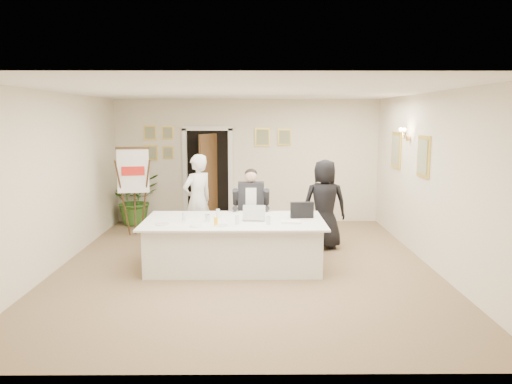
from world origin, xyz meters
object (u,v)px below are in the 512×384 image
object	(u,v)px
flip_chart	(134,196)
steel_jug	(207,218)
oj_glass	(216,222)
laptop	(254,211)
paper_stack	(291,222)
standing_man	(198,201)
seated_man	(251,209)
standing_woman	(324,204)
potted_palm	(135,199)
laptop_bag	(302,210)
conference_table	(234,243)

from	to	relation	value
flip_chart	steel_jug	world-z (taller)	flip_chart
oj_glass	laptop	bearing A→B (deg)	38.40
paper_stack	laptop	bearing A→B (deg)	157.40
standing_man	oj_glass	size ratio (longest dim) A/B	13.32
flip_chart	paper_stack	xyz separation A→B (m)	(2.99, -2.36, -0.03)
flip_chart	standing_man	xyz separation A→B (m)	(1.38, -0.85, 0.04)
seated_man	standing_woman	size ratio (longest dim) A/B	0.91
standing_woman	steel_jug	world-z (taller)	standing_woman
seated_man	standing_woman	bearing A→B (deg)	13.82
potted_palm	oj_glass	distance (m)	4.27
laptop_bag	laptop	bearing A→B (deg)	-176.65
conference_table	paper_stack	xyz separation A→B (m)	(0.90, -0.22, 0.40)
conference_table	steel_jug	xyz separation A→B (m)	(-0.42, -0.12, 0.44)
laptop	oj_glass	size ratio (longest dim) A/B	2.85
seated_man	standing_man	xyz separation A→B (m)	(-0.99, 0.18, 0.12)
flip_chart	seated_man	bearing A→B (deg)	-23.51
flip_chart	potted_palm	bearing A→B (deg)	102.36
standing_man	oj_glass	world-z (taller)	standing_man
seated_man	paper_stack	bearing A→B (deg)	-52.87
standing_man	paper_stack	xyz separation A→B (m)	(1.62, -1.52, -0.08)
seated_man	potted_palm	xyz separation A→B (m)	(-2.62, 2.16, -0.18)
seated_man	potted_palm	distance (m)	3.40
conference_table	potted_palm	size ratio (longest dim) A/B	2.50
seated_man	potted_palm	world-z (taller)	seated_man
oj_glass	steel_jug	bearing A→B (deg)	116.84
flip_chart	standing_man	distance (m)	1.62
conference_table	laptop	distance (m)	0.61
standing_man	laptop	distance (m)	1.65
potted_palm	oj_glass	size ratio (longest dim) A/B	8.82
paper_stack	oj_glass	size ratio (longest dim) A/B	2.37
conference_table	standing_man	distance (m)	1.56
conference_table	laptop	bearing A→B (deg)	2.81
standing_woman	steel_jug	size ratio (longest dim) A/B	15.00
flip_chart	laptop	world-z (taller)	flip_chart
steel_jug	potted_palm	bearing A→B (deg)	119.60
conference_table	oj_glass	distance (m)	0.68
seated_man	standing_man	world-z (taller)	standing_man
potted_palm	laptop	size ratio (longest dim) A/B	3.10
conference_table	laptop	size ratio (longest dim) A/B	7.76
flip_chart	laptop	size ratio (longest dim) A/B	4.80
standing_woman	steel_jug	distance (m)	2.40
standing_woman	laptop_bag	distance (m)	1.13
laptop	potted_palm	bearing A→B (deg)	134.57
potted_palm	laptop	world-z (taller)	potted_palm
seated_man	oj_glass	size ratio (longest dim) A/B	11.52
flip_chart	paper_stack	size ratio (longest dim) A/B	5.77
standing_man	steel_jug	xyz separation A→B (m)	(0.30, -1.42, -0.04)
laptop_bag	oj_glass	size ratio (longest dim) A/B	2.86
flip_chart	laptop	distance (m)	3.22
conference_table	flip_chart	world-z (taller)	flip_chart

